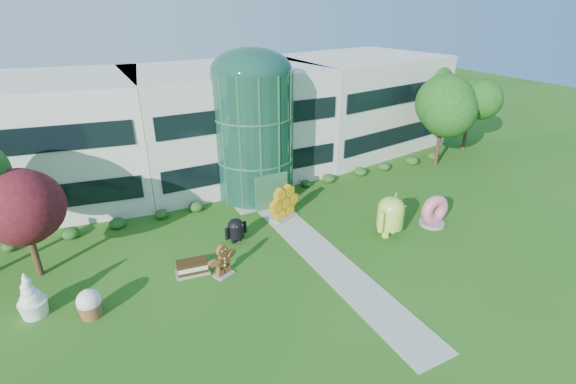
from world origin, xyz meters
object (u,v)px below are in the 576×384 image
android_green (391,213)px  android_black (236,229)px  gingerbread (223,260)px  donut (434,210)px

android_green → android_black: 10.26m
android_green → gingerbread: (-11.44, 0.81, -0.60)m
android_black → donut: size_ratio=0.84×
android_green → donut: bearing=-25.3°
gingerbread → android_green: bearing=-27.4°
android_green → android_black: bearing=137.5°
android_green → android_black: (-9.45, 3.92, -0.65)m
donut → gingerbread: 15.11m
android_black → donut: (13.08, -4.26, 0.18)m
donut → android_black: bearing=162.1°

